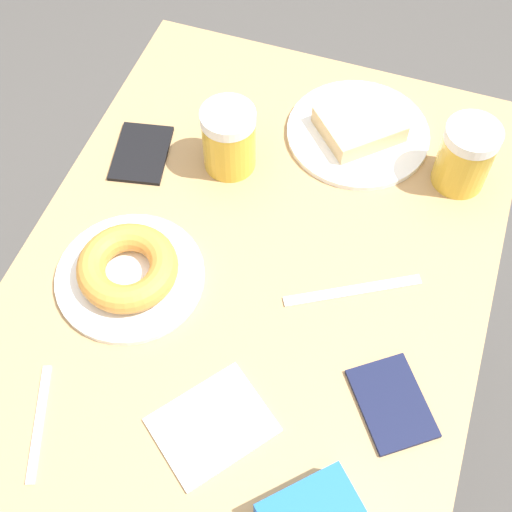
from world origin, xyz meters
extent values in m
plane|color=#474442|center=(0.00, 0.00, 0.00)|extent=(8.00, 8.00, 0.00)
cube|color=tan|center=(0.00, 0.00, 0.75)|extent=(0.71, 0.94, 0.03)
cylinder|color=black|center=(-0.31, -0.43, 0.37)|extent=(0.04, 0.04, 0.74)
cylinder|color=black|center=(0.31, -0.43, 0.37)|extent=(0.04, 0.04, 0.74)
cylinder|color=white|center=(-0.08, -0.30, 0.77)|extent=(0.25, 0.25, 0.01)
cube|color=#D1B27F|center=(-0.08, -0.30, 0.80)|extent=(0.17, 0.17, 0.03)
cylinder|color=white|center=(0.17, 0.09, 0.77)|extent=(0.22, 0.22, 0.01)
torus|color=#D18938|center=(0.17, 0.09, 0.80)|extent=(0.15, 0.15, 0.04)
cylinder|color=gold|center=(-0.26, -0.26, 0.82)|extent=(0.09, 0.09, 0.10)
cylinder|color=white|center=(-0.26, -0.26, 0.88)|extent=(0.09, 0.09, 0.02)
cylinder|color=gold|center=(0.11, -0.17, 0.82)|extent=(0.09, 0.09, 0.10)
cylinder|color=white|center=(0.11, -0.17, 0.88)|extent=(0.09, 0.09, 0.02)
cube|color=white|center=(-0.03, 0.26, 0.77)|extent=(0.18, 0.19, 0.00)
cube|color=silver|center=(0.19, 0.33, 0.77)|extent=(0.07, 0.16, 0.00)
cube|color=silver|center=(-0.15, 0.00, 0.77)|extent=(0.19, 0.12, 0.00)
cube|color=black|center=(0.25, -0.14, 0.77)|extent=(0.11, 0.14, 0.01)
cube|color=#141938|center=(-0.25, 0.15, 0.77)|extent=(0.15, 0.15, 0.01)
camera|label=1|loc=(-0.19, 0.54, 1.70)|focal=50.00mm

